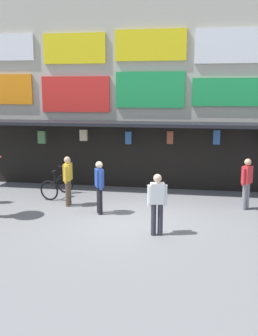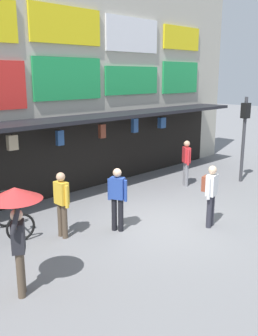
{
  "view_description": "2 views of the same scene",
  "coord_description": "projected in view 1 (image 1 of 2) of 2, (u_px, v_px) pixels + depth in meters",
  "views": [
    {
      "loc": [
        1.66,
        -10.9,
        3.8
      ],
      "look_at": [
        -0.34,
        1.09,
        1.37
      ],
      "focal_mm": 41.07,
      "sensor_mm": 36.0,
      "label": 1
    },
    {
      "loc": [
        -7.4,
        -6.27,
        3.96
      ],
      "look_at": [
        -0.22,
        0.95,
        1.43
      ],
      "focal_mm": 40.03,
      "sensor_mm": 36.0,
      "label": 2
    }
  ],
  "objects": [
    {
      "name": "pedestrian_in_red",
      "position": [
        157.0,
        200.0,
        10.17
      ],
      "size": [
        0.52,
        0.41,
        1.68
      ],
      "color": "#2D2D38",
      "rests_on": "ground"
    },
    {
      "name": "ground_plane",
      "position": [
        134.0,
        220.0,
        11.55
      ],
      "size": [
        80.0,
        80.0,
        0.0
      ],
      "primitive_type": "plane",
      "color": "slate"
    },
    {
      "name": "pedestrian_in_white",
      "position": [
        99.0,
        184.0,
        11.96
      ],
      "size": [
        0.36,
        0.48,
        1.68
      ],
      "color": "black",
      "rests_on": "ground"
    },
    {
      "name": "bicycle_parked",
      "position": [
        57.0,
        186.0,
        14.07
      ],
      "size": [
        0.93,
        1.28,
        1.05
      ],
      "color": "black",
      "rests_on": "ground"
    },
    {
      "name": "pedestrian_in_blue",
      "position": [
        247.0,
        181.0,
        12.43
      ],
      "size": [
        0.39,
        0.44,
        1.68
      ],
      "color": "gray",
      "rests_on": "ground"
    },
    {
      "name": "pedestrian_in_yellow",
      "position": [
        68.0,
        178.0,
        12.82
      ],
      "size": [
        0.22,
        0.53,
        1.68
      ],
      "color": "brown",
      "rests_on": "ground"
    },
    {
      "name": "shopfront",
      "position": [
        152.0,
        87.0,
        15.19
      ],
      "size": [
        18.0,
        2.6,
        8.0
      ],
      "color": "#B2AD9E",
      "rests_on": "ground"
    }
  ]
}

